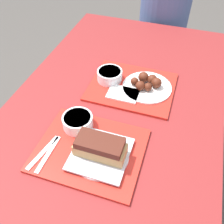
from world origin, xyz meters
TOP-DOWN VIEW (x-y plane):
  - ground_plane at (0.00, 0.00)m, footprint 12.00×12.00m
  - picnic_table at (0.00, 0.00)m, footprint 0.95×1.73m
  - picnic_bench_far at (0.00, 1.08)m, footprint 0.90×0.28m
  - tray_near at (-0.01, -0.23)m, footprint 0.40×0.33m
  - tray_far at (0.04, 0.17)m, footprint 0.40×0.33m
  - bowl_coleslaw_near at (-0.10, -0.14)m, footprint 0.12×0.12m
  - brisket_sandwich_plate at (0.04, -0.25)m, footprint 0.21×0.21m
  - plastic_fork_near at (-0.17, -0.31)m, footprint 0.05×0.17m
  - plastic_knife_near at (-0.15, -0.31)m, footprint 0.02×0.17m
  - condiment_packet at (-0.03, -0.16)m, footprint 0.04×0.03m
  - bowl_coleslaw_far at (-0.07, 0.18)m, footprint 0.12×0.12m
  - wings_plate_far at (0.11, 0.18)m, footprint 0.23×0.23m
  - napkin_far at (0.02, 0.10)m, footprint 0.14×0.10m
  - person_seated_across at (0.05, 1.08)m, footprint 0.36×0.36m

SIDE VIEW (x-z plane):
  - ground_plane at x=0.00m, z-range 0.00..0.00m
  - picnic_bench_far at x=0.00m, z-range 0.16..0.63m
  - picnic_table at x=0.00m, z-range 0.29..1.04m
  - tray_near at x=-0.01m, z-range 0.75..0.77m
  - tray_far at x=0.04m, z-range 0.75..0.77m
  - person_seated_across at x=0.05m, z-range 0.41..1.13m
  - plastic_fork_near at x=-0.17m, z-range 0.77..0.77m
  - plastic_knife_near at x=-0.15m, z-range 0.77..0.77m
  - condiment_packet at x=-0.03m, z-range 0.77..0.77m
  - napkin_far at x=0.02m, z-range 0.77..0.77m
  - wings_plate_far at x=0.11m, z-range 0.76..0.81m
  - bowl_coleslaw_near at x=-0.10m, z-range 0.77..0.82m
  - bowl_coleslaw_far at x=-0.07m, z-range 0.77..0.82m
  - brisket_sandwich_plate at x=0.04m, z-range 0.76..0.85m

